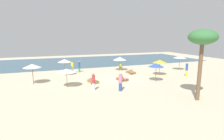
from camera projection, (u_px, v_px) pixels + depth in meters
The scene contains 19 objects.
ground_plane at pixel (120, 79), 23.08m from camera, with size 60.00×60.00×0.00m, color beige.
ocean_water at pixel (89, 61), 38.72m from camera, with size 48.00×16.00×0.06m, color #3D6075.
umbrella_0 at pixel (156, 65), 21.55m from camera, with size 1.77×1.77×2.19m.
umbrella_1 at pixel (32, 66), 20.28m from camera, with size 1.95×1.95×2.30m.
umbrella_2 at pixel (160, 61), 24.82m from camera, with size 1.97×1.97×2.14m.
umbrella_3 at pixel (64, 61), 24.65m from camera, with size 1.80×1.80×2.25m.
umbrella_4 at pixel (180, 57), 28.52m from camera, with size 1.95×1.95×2.31m.
umbrella_5 at pixel (120, 59), 28.26m from camera, with size 2.07×2.07×2.13m.
umbrella_6 at pixel (67, 71), 19.09m from camera, with size 2.06×2.06×2.00m.
lounger_0 at pixel (131, 72), 26.42m from camera, with size 1.10×1.80×0.68m.
lounger_1 at pixel (122, 79), 22.36m from camera, with size 1.30×1.72×0.74m.
lounger_2 at pixel (93, 81), 21.27m from camera, with size 1.19×1.78×0.70m.
person_0 at pixel (72, 67), 26.33m from camera, with size 0.46×0.46×1.88m.
person_1 at pixel (120, 82), 18.03m from camera, with size 0.40×0.40×1.85m.
person_2 at pixel (93, 82), 18.19m from camera, with size 0.44×0.44×1.75m.
person_3 at pixel (120, 63), 30.64m from camera, with size 0.46×0.46×1.81m.
person_4 at pixel (187, 69), 24.27m from camera, with size 0.42×0.42×1.95m.
person_5 at pixel (79, 66), 27.20m from camera, with size 0.37×0.37×1.70m.
palm_1 at pixel (203, 39), 14.73m from camera, with size 2.27×2.27×5.90m.
Camera 1 is at (-8.85, -20.68, 5.41)m, focal length 29.58 mm.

